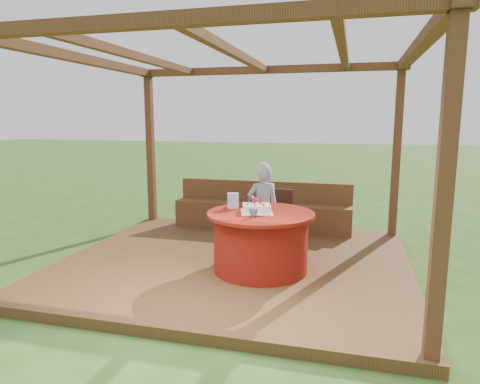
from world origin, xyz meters
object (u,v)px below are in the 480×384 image
elderly_woman (263,206)px  gift_bag (233,201)px  table (261,241)px  drinking_glass (253,213)px  chair (278,216)px  birthday_cake (257,208)px  bench (262,213)px

elderly_woman → gift_bag: 0.76m
elderly_woman → gift_bag: size_ratio=6.43×
table → gift_bag: gift_bag is taller
table → drinking_glass: bearing=-95.4°
drinking_glass → chair: bearing=87.8°
elderly_woman → gift_bag: elderly_woman is taller
chair → drinking_glass: (-0.05, -1.38, 0.33)m
table → chair: (0.03, 1.09, 0.08)m
gift_bag → elderly_woman: bearing=50.7°
elderly_woman → table: bearing=-80.0°
elderly_woman → birthday_cake: 0.86m
table → chair: size_ratio=1.56×
table → gift_bag: (-0.39, 0.14, 0.46)m
birthday_cake → gift_bag: 0.38m
chair → gift_bag: (-0.42, -0.95, 0.38)m
table → elderly_woman: (-0.15, 0.83, 0.27)m
table → chair: bearing=88.7°
table → birthday_cake: 0.42m
birthday_cake → elderly_woman: bearing=96.5°
drinking_glass → table: bearing=84.6°
chair → gift_bag: bearing=-113.8°
table → elderly_woman: 0.89m
bench → table: bench is taller
birthday_cake → table: bearing=16.0°
bench → birthday_cake: birthday_cake is taller
table → drinking_glass: drinking_glass is taller
bench → elderly_woman: (0.26, -1.19, 0.38)m
chair → gift_bag: gift_bag is taller
birthday_cake → bench: bearing=100.0°
elderly_woman → drinking_glass: bearing=-83.9°
bench → drinking_glass: bearing=-80.6°
bench → elderly_woman: elderly_woman is taller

